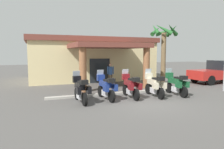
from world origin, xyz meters
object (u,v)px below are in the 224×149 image
(motel_building, at_px, (90,58))
(motorcycle_maroon, at_px, (131,86))
(motorcycle_blue, at_px, (106,87))
(pickup_truck_red, at_px, (218,72))
(motorcycle_black, at_px, (81,89))
(motorcycle_cream, at_px, (155,85))
(pedestrian, at_px, (110,73))
(palm_tree_near_portico, at_px, (164,41))
(motorcycle_green, at_px, (176,84))

(motel_building, distance_m, motorcycle_maroon, 9.81)
(motorcycle_blue, xyz_separation_m, motorcycle_maroon, (1.48, -0.11, 0.00))
(pickup_truck_red, bearing_deg, motorcycle_blue, -168.07)
(motorcycle_black, distance_m, motorcycle_cream, 4.44)
(motorcycle_blue, relative_size, pedestrian, 1.25)
(motel_building, distance_m, pickup_truck_red, 11.95)
(motorcycle_blue, relative_size, palm_tree_near_portico, 0.43)
(motorcycle_black, bearing_deg, pedestrian, -38.32)
(palm_tree_near_portico, bearing_deg, motorcycle_maroon, -140.84)
(motorcycle_blue, distance_m, palm_tree_near_portico, 8.29)
(motel_building, xyz_separation_m, palm_tree_near_portico, (4.89, -5.53, 1.56))
(motorcycle_black, bearing_deg, motel_building, -20.29)
(motorcycle_green, height_order, palm_tree_near_portico, palm_tree_near_portico)
(motorcycle_black, distance_m, palm_tree_near_portico, 9.60)
(motorcycle_green, bearing_deg, motorcycle_black, 91.68)
(motorcycle_black, relative_size, pickup_truck_red, 0.42)
(motorcycle_black, xyz_separation_m, motorcycle_blue, (1.48, 0.19, 0.00))
(motorcycle_black, xyz_separation_m, pedestrian, (3.50, 4.80, 0.34))
(motorcycle_cream, distance_m, pedestrian, 5.02)
(palm_tree_near_portico, bearing_deg, motorcycle_blue, -148.36)
(motorcycle_black, height_order, motorcycle_maroon, same)
(pedestrian, distance_m, pickup_truck_red, 9.54)
(motel_building, height_order, motorcycle_black, motel_building)
(motorcycle_maroon, height_order, palm_tree_near_portico, palm_tree_near_portico)
(motorcycle_black, xyz_separation_m, pickup_truck_red, (12.83, 2.81, 0.24))
(motorcycle_black, bearing_deg, palm_tree_near_portico, -64.45)
(motorcycle_cream, relative_size, pickup_truck_red, 0.42)
(motorcycle_green, height_order, pickup_truck_red, pickup_truck_red)
(motorcycle_maroon, distance_m, motorcycle_cream, 1.49)
(motel_building, bearing_deg, motorcycle_black, -107.80)
(motorcycle_blue, relative_size, pickup_truck_red, 0.42)
(motorcycle_black, xyz_separation_m, motorcycle_cream, (4.44, -0.12, 0.00))
(motorcycle_maroon, relative_size, pedestrian, 1.25)
(palm_tree_near_portico, bearing_deg, motel_building, 131.49)
(motorcycle_maroon, bearing_deg, motorcycle_green, -93.37)
(motorcycle_blue, distance_m, motorcycle_maroon, 1.48)
(motorcycle_blue, bearing_deg, motorcycle_green, -99.10)
(motorcycle_green, distance_m, pedestrian, 5.61)
(motorcycle_black, bearing_deg, motorcycle_cream, -93.76)
(motorcycle_cream, relative_size, pedestrian, 1.25)
(motel_building, height_order, motorcycle_maroon, motel_building)
(motorcycle_cream, xyz_separation_m, pickup_truck_red, (8.39, 2.93, 0.24))
(motorcycle_blue, xyz_separation_m, pickup_truck_red, (11.35, 2.62, 0.24))
(pickup_truck_red, height_order, palm_tree_near_portico, palm_tree_near_portico)
(motorcycle_green, relative_size, palm_tree_near_portico, 0.43)
(pedestrian, bearing_deg, pickup_truck_red, 90.00)
(motorcycle_green, distance_m, pickup_truck_red, 7.56)
(motorcycle_blue, distance_m, pickup_truck_red, 11.66)
(motorcycle_cream, bearing_deg, motorcycle_maroon, 87.23)
(motorcycle_maroon, bearing_deg, motorcycle_black, 94.50)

